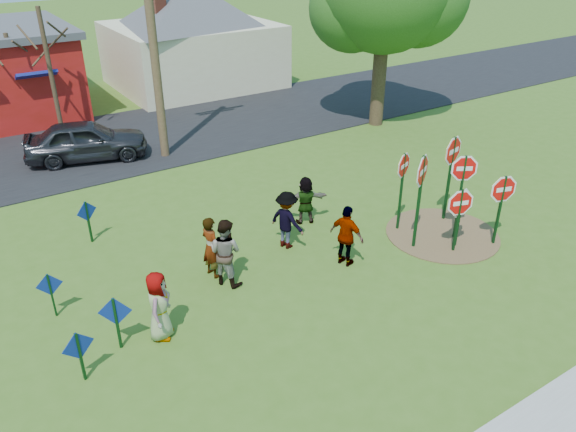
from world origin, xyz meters
name	(u,v)px	position (x,y,z in m)	size (l,w,h in m)	color
ground	(292,265)	(0.00, 0.00, 0.00)	(120.00, 120.00, 0.00)	#3F631C
road	(140,137)	(0.00, 11.50, 0.02)	(120.00, 7.50, 0.04)	black
dirt_patch	(442,234)	(4.50, -1.00, 0.01)	(3.20, 3.20, 0.03)	brown
cream_house	(191,29)	(5.50, 18.00, 2.92)	(9.40, 9.40, 6.50)	beige
stop_sign_a	(460,208)	(4.08, -1.79, 1.32)	(0.95, 0.33, 1.96)	#0E3516
stop_sign_b	(403,173)	(3.64, -0.05, 1.80)	(0.90, 0.37, 2.49)	#0E3516
stop_sign_c	(463,178)	(4.64, -1.30, 1.85)	(0.87, 0.50, 2.63)	#0E3516
stop_sign_d	(452,158)	(5.23, -0.36, 1.99)	(1.11, 0.28, 2.77)	#0E3516
stop_sign_e	(460,207)	(4.30, -1.63, 1.22)	(1.09, 0.14, 1.88)	#0E3516
stop_sign_f	(503,194)	(5.31, -2.13, 1.54)	(0.99, 0.33, 2.20)	#0E3516
stop_sign_g	(421,181)	(3.32, -1.04, 2.00)	(1.03, 0.55, 2.86)	#0E3516
blue_diamond_a	(79,351)	(-5.68, -1.21, 0.71)	(0.63, 0.13, 1.16)	#0E3516
blue_diamond_b	(116,317)	(-4.79, -0.68, 0.79)	(0.63, 0.30, 1.28)	#0E3516
blue_diamond_c	(51,290)	(-5.68, 1.18, 0.70)	(0.57, 0.08, 1.14)	#0E3516
blue_diamond_d	(88,217)	(-4.05, 4.08, 0.79)	(0.58, 0.22, 1.26)	#0E3516
person_a	(159,306)	(-3.91, -0.82, 0.81)	(0.79, 0.51, 1.61)	#465D8D
person_b	(211,247)	(-1.94, 0.73, 0.82)	(0.60, 0.39, 1.65)	#2C7060
person_c	(225,252)	(-1.78, 0.25, 0.88)	(0.85, 0.66, 1.75)	brown
person_d	(287,220)	(0.41, 0.89, 0.82)	(1.06, 0.61, 1.64)	#37363B
person_e	(347,236)	(1.21, -0.70, 0.84)	(0.98, 0.41, 1.68)	#4C2C54
person_f	(306,200)	(1.62, 1.76, 0.73)	(1.35, 0.43, 1.46)	#1B4B22
suv	(86,140)	(-2.41, 10.21, 0.78)	(1.74, 4.33, 1.48)	#2B2C30
utility_pole	(149,9)	(0.14, 9.03, 5.31)	(2.47, 0.31, 10.10)	#4C3823
bare_tree_east	(14,70)	(-3.74, 14.77, 2.64)	(1.80, 1.80, 4.07)	#382819
bare_tree_extra	(47,56)	(-2.65, 13.20, 3.34)	(1.80, 1.80, 5.16)	#382819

